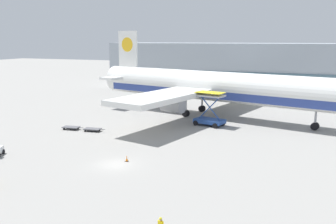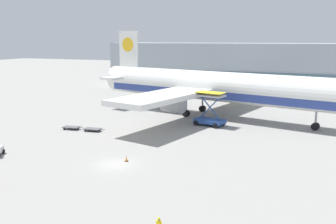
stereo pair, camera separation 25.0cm
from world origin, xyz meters
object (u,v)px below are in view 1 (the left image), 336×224
at_px(scissor_lift_loader, 210,113).
at_px(traffic_cone_near, 127,158).
at_px(baggage_dolly_lead, 71,127).
at_px(baggage_dolly_second, 92,129).
at_px(airplane_main, 209,87).

relative_size(scissor_lift_loader, traffic_cone_near, 7.69).
xyz_separation_m(baggage_dolly_lead, baggage_dolly_second, (4.08, 0.27, 0.00)).
distance_m(scissor_lift_loader, traffic_cone_near, 23.83).
bearing_deg(traffic_cone_near, baggage_dolly_lead, 145.66).
bearing_deg(baggage_dolly_lead, traffic_cone_near, -41.82).
height_order(baggage_dolly_second, traffic_cone_near, traffic_cone_near).
distance_m(scissor_lift_loader, baggage_dolly_lead, 24.23).
relative_size(baggage_dolly_lead, traffic_cone_near, 4.85).
xyz_separation_m(airplane_main, scissor_lift_loader, (2.43, -8.00, -3.60)).
bearing_deg(baggage_dolly_second, airplane_main, 46.00).
distance_m(scissor_lift_loader, baggage_dolly_second, 20.64).
xyz_separation_m(airplane_main, baggage_dolly_second, (-14.52, -19.61, -5.45)).
bearing_deg(scissor_lift_loader, baggage_dolly_lead, -137.32).
height_order(airplane_main, baggage_dolly_lead, airplane_main).
distance_m(airplane_main, baggage_dolly_second, 25.01).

